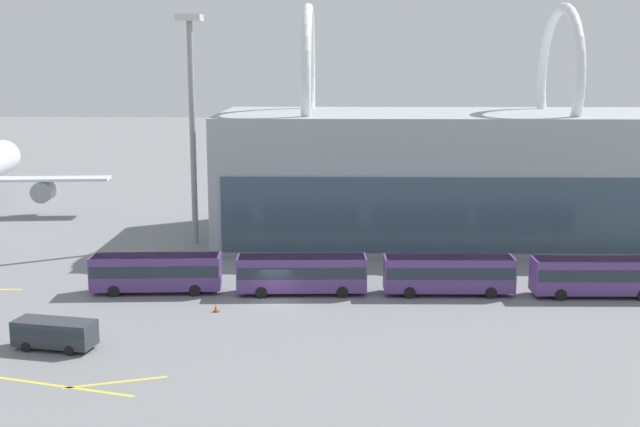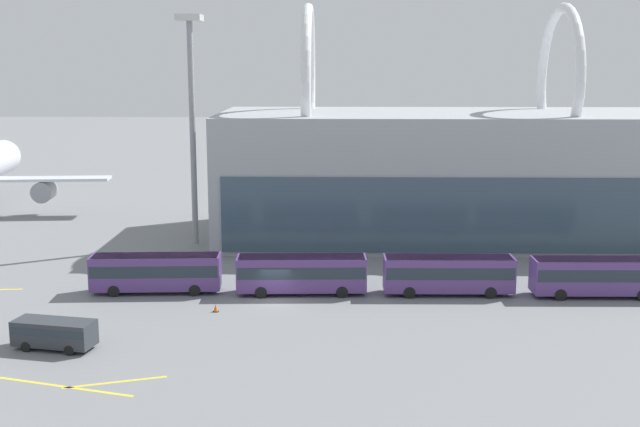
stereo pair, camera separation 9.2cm
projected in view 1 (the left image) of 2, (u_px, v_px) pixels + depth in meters
The scene contains 11 objects.
ground_plane at pixel (275, 301), 66.79m from camera, with size 440.00×440.00×0.00m, color slate.
airliner_at_gate_far at pixel (421, 176), 102.99m from camera, with size 41.12×40.77×13.54m.
shuttle_bus_0 at pixel (156, 271), 68.95m from camera, with size 11.17×3.28×3.30m.
shuttle_bus_1 at pixel (302, 272), 68.55m from camera, with size 11.13×3.06×3.30m.
shuttle_bus_2 at pixel (449, 272), 68.42m from camera, with size 11.08×2.83×3.30m.
shuttle_bus_3 at pixel (598, 274), 67.78m from camera, with size 11.08×2.83×3.30m.
service_van_foreground at pixel (55, 332), 55.54m from camera, with size 5.94×3.12×2.05m.
floodlight_mast at pixel (192, 97), 85.04m from camera, with size 2.63×2.63×24.46m.
lane_stripe_0 at pixel (62, 386), 49.32m from camera, with size 10.01×0.25×0.01m, color yellow.
lane_stripe_2 at pixel (116, 382), 49.95m from camera, with size 6.37×0.25×0.01m, color yellow.
traffic_cone_0 at pixel (216, 308), 63.92m from camera, with size 0.45×0.45×0.64m.
Camera 1 is at (5.14, -64.13, 19.74)m, focal length 45.00 mm.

